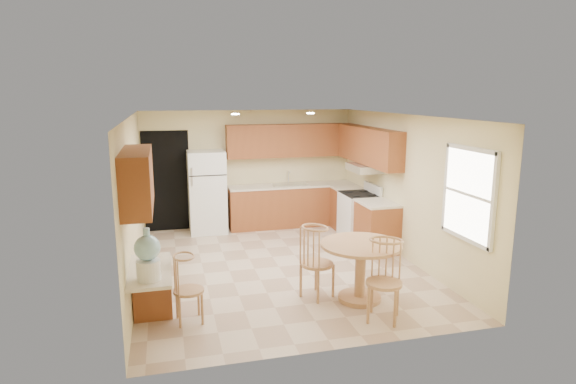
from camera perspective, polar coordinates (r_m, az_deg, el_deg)
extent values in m
plane|color=#C7AC90|center=(8.15, -1.10, -8.83)|extent=(5.50, 5.50, 0.00)
cube|color=white|center=(7.64, -1.18, 9.01)|extent=(4.50, 5.50, 0.02)
cube|color=beige|center=(10.46, -4.62, 2.80)|extent=(4.50, 0.02, 2.50)
cube|color=beige|center=(5.25, 5.83, -6.17)|extent=(4.50, 0.02, 2.50)
cube|color=beige|center=(7.62, -17.84, -1.05)|extent=(0.02, 5.50, 2.50)
cube|color=beige|center=(8.59, 13.62, 0.58)|extent=(0.02, 5.50, 2.50)
cube|color=black|center=(10.33, -14.19, 1.24)|extent=(0.90, 0.02, 2.10)
cube|color=brown|center=(10.51, 0.44, -1.65)|extent=(2.75, 0.60, 0.87)
cube|color=beige|center=(10.41, 0.45, 0.79)|extent=(2.75, 0.63, 0.04)
cube|color=brown|center=(10.29, 7.10, -2.03)|extent=(0.60, 0.59, 0.87)
cube|color=beige|center=(10.19, 7.17, 0.46)|extent=(0.63, 0.59, 0.04)
cube|color=brown|center=(8.99, 10.49, -4.14)|extent=(0.60, 0.80, 0.87)
cube|color=beige|center=(8.88, 10.60, -1.31)|extent=(0.63, 0.80, 0.04)
cube|color=brown|center=(10.41, 0.27, 6.12)|extent=(2.75, 0.33, 0.70)
cube|color=brown|center=(9.51, 9.50, 5.44)|extent=(0.33, 2.42, 0.70)
cube|color=brown|center=(5.93, -17.43, 1.38)|extent=(0.33, 1.40, 0.70)
cube|color=silver|center=(10.40, 0.32, 0.90)|extent=(0.78, 0.44, 0.01)
cube|color=silver|center=(9.50, 9.02, 2.84)|extent=(0.50, 0.76, 0.14)
cube|color=brown|center=(6.61, -15.77, -10.97)|extent=(0.48, 0.42, 0.72)
cube|color=beige|center=(6.11, -16.04, -8.94)|extent=(0.50, 1.20, 0.04)
cube|color=white|center=(6.99, 20.66, -0.26)|extent=(0.05, 1.00, 1.20)
cube|color=white|center=(6.89, 20.96, 4.79)|extent=(0.05, 1.10, 0.06)
cube|color=white|center=(7.13, 20.23, -5.14)|extent=(0.05, 1.10, 0.06)
cube|color=white|center=(6.57, 23.21, -1.18)|extent=(0.05, 0.06, 1.28)
cube|color=white|center=(7.41, 18.27, 0.55)|extent=(0.05, 0.06, 1.28)
cylinder|color=white|center=(8.73, -6.25, 9.17)|extent=(0.14, 0.14, 0.02)
cylinder|color=white|center=(9.04, 2.68, 9.31)|extent=(0.14, 0.14, 0.02)
cube|color=white|center=(10.07, -9.57, 0.01)|extent=(0.75, 0.70, 1.70)
cube|color=black|center=(9.65, -9.46, 1.93)|extent=(0.73, 0.01, 0.02)
cube|color=silver|center=(9.63, -11.30, 1.24)|extent=(0.03, 0.03, 0.18)
cube|color=silver|center=(9.60, -11.35, 2.42)|extent=(0.03, 0.03, 0.14)
cube|color=white|center=(9.67, 8.40, -2.87)|extent=(0.65, 0.76, 0.90)
cube|color=black|center=(9.56, 8.48, -0.22)|extent=(0.64, 0.75, 0.02)
cube|color=white|center=(9.66, 10.03, 0.41)|extent=(0.06, 0.76, 0.18)
cylinder|color=tan|center=(6.99, 8.46, -12.26)|extent=(0.60, 0.60, 0.06)
cylinder|color=tan|center=(6.85, 8.56, -9.42)|extent=(0.15, 0.15, 0.74)
cylinder|color=tan|center=(6.72, 8.66, -6.20)|extent=(1.12, 1.12, 0.04)
cylinder|color=tan|center=(6.86, 3.47, -8.52)|extent=(0.46, 0.46, 0.04)
cylinder|color=tan|center=(7.05, 1.75, -10.07)|extent=(0.04, 0.04, 0.49)
cylinder|color=tan|center=(7.14, 4.30, -9.80)|extent=(0.04, 0.04, 0.49)
cylinder|color=tan|center=(6.76, 2.54, -11.05)|extent=(0.04, 0.04, 0.49)
cylinder|color=tan|center=(6.85, 5.19, -10.76)|extent=(0.04, 0.04, 0.49)
cylinder|color=tan|center=(6.30, 11.30, -10.56)|extent=(0.46, 0.46, 0.04)
cylinder|color=tan|center=(6.47, 9.22, -12.25)|extent=(0.04, 0.04, 0.49)
cylinder|color=tan|center=(6.60, 11.90, -11.86)|extent=(0.04, 0.04, 0.49)
cylinder|color=tan|center=(6.20, 10.47, -13.41)|extent=(0.04, 0.04, 0.49)
cylinder|color=tan|center=(6.33, 13.24, -12.96)|extent=(0.04, 0.04, 0.49)
cylinder|color=tan|center=(6.29, -11.68, -11.39)|extent=(0.39, 0.39, 0.04)
cylinder|color=tan|center=(6.50, -12.91, -12.67)|extent=(0.03, 0.03, 0.41)
cylinder|color=tan|center=(6.51, -10.43, -12.52)|extent=(0.03, 0.03, 0.41)
cylinder|color=tan|center=(6.25, -12.83, -13.69)|extent=(0.03, 0.03, 0.41)
cylinder|color=tan|center=(6.26, -10.23, -13.54)|extent=(0.03, 0.03, 0.41)
cylinder|color=white|center=(5.74, -16.20, -8.85)|extent=(0.27, 0.27, 0.23)
sphere|color=#93CBE4|center=(5.66, -16.35, -6.37)|extent=(0.29, 0.29, 0.29)
cylinder|color=#93CBE4|center=(5.61, -16.46, -4.53)|extent=(0.07, 0.07, 0.08)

